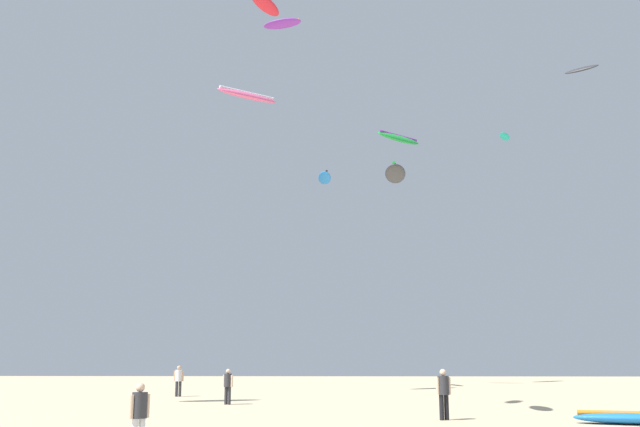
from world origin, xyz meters
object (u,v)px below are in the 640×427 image
(kite_aloft_0, at_px, (398,138))
(kite_aloft_1, at_px, (581,69))
(kite_aloft_7, at_px, (325,178))
(kite_aloft_6, at_px, (265,4))
(kite_aloft_8, at_px, (395,174))
(kite_grounded_near, at_px, (630,418))
(person_midground, at_px, (179,378))
(kite_aloft_2, at_px, (247,95))
(kite_aloft_4, at_px, (282,24))
(person_left, at_px, (444,390))
(person_foreground, at_px, (139,412))
(kite_aloft_3, at_px, (505,137))
(person_right, at_px, (228,384))

(kite_aloft_0, distance_m, kite_aloft_1, 14.51)
(kite_aloft_7, bearing_deg, kite_aloft_6, -96.90)
(kite_aloft_8, bearing_deg, kite_grounded_near, -26.51)
(kite_aloft_6, height_order, kite_aloft_8, kite_aloft_6)
(person_midground, height_order, kite_aloft_2, kite_aloft_2)
(kite_aloft_4, bearing_deg, person_left, -70.90)
(kite_aloft_0, relative_size, kite_aloft_7, 1.28)
(person_foreground, bearing_deg, person_midground, -35.94)
(person_midground, distance_m, kite_aloft_3, 28.82)
(kite_aloft_1, bearing_deg, kite_aloft_0, 154.16)
(kite_aloft_1, bearing_deg, kite_aloft_6, -138.26)
(person_midground, distance_m, person_left, 18.44)
(person_left, bearing_deg, kite_aloft_3, -42.34)
(kite_aloft_2, relative_size, kite_aloft_6, 1.65)
(kite_aloft_0, xyz_separation_m, kite_aloft_7, (-5.85, -5.52, -4.65))
(kite_aloft_0, distance_m, kite_aloft_4, 12.86)
(person_right, xyz_separation_m, kite_grounded_near, (14.92, -8.91, -0.74))
(person_right, bearing_deg, person_midground, 56.55)
(person_right, relative_size, kite_grounded_near, 0.43)
(kite_grounded_near, distance_m, kite_aloft_8, 12.51)
(person_foreground, bearing_deg, person_left, -90.69)
(person_foreground, xyz_separation_m, kite_aloft_7, (3.88, 31.52, 13.70))
(kite_aloft_2, height_order, kite_aloft_6, kite_aloft_2)
(kite_aloft_4, height_order, kite_aloft_7, kite_aloft_4)
(kite_grounded_near, xyz_separation_m, kite_aloft_1, (7.92, 23.59, 22.25))
(kite_grounded_near, distance_m, kite_aloft_2, 30.00)
(kite_aloft_2, height_order, kite_aloft_8, kite_aloft_2)
(kite_aloft_0, relative_size, kite_aloft_2, 1.02)
(kite_aloft_4, relative_size, kite_aloft_8, 1.01)
(kite_aloft_2, bearing_deg, person_foreground, -87.81)
(person_right, height_order, kite_aloft_6, kite_aloft_6)
(person_midground, height_order, kite_aloft_1, kite_aloft_1)
(kite_aloft_0, bearing_deg, kite_aloft_6, -108.24)
(person_left, xyz_separation_m, kite_aloft_7, (-4.69, 22.80, 13.62))
(kite_aloft_0, distance_m, kite_aloft_8, 27.95)
(kite_aloft_0, bearing_deg, kite_aloft_4, -147.92)
(person_left, height_order, kite_aloft_8, kite_aloft_8)
(person_left, height_order, kite_aloft_6, kite_aloft_6)
(kite_aloft_3, relative_size, kite_aloft_4, 0.66)
(person_foreground, xyz_separation_m, person_midground, (-4.01, 22.20, 0.01))
(kite_aloft_6, distance_m, kite_aloft_8, 10.17)
(person_foreground, relative_size, kite_aloft_6, 0.65)
(person_right, bearing_deg, kite_aloft_3, -22.03)
(kite_aloft_0, bearing_deg, person_foreground, -104.73)
(person_left, distance_m, kite_aloft_1, 33.80)
(person_right, xyz_separation_m, kite_aloft_1, (22.84, 14.68, 21.52))
(kite_aloft_1, distance_m, kite_aloft_3, 7.24)
(kite_aloft_2, bearing_deg, kite_grounded_near, -49.14)
(kite_aloft_1, bearing_deg, person_midground, -161.91)
(person_right, bearing_deg, kite_aloft_8, -99.46)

